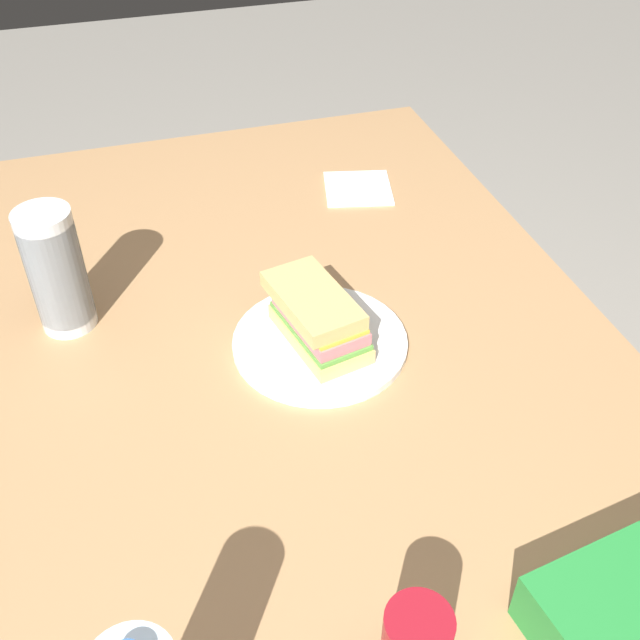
% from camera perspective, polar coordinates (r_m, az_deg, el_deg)
% --- Properties ---
extents(dining_table, '(1.71, 1.01, 0.73)m').
position_cam_1_polar(dining_table, '(1.12, -0.87, -8.83)').
color(dining_table, tan).
rests_on(dining_table, ground_plane).
extents(paper_plate, '(0.27, 0.27, 0.01)m').
position_cam_1_polar(paper_plate, '(1.13, 0.00, -1.70)').
color(paper_plate, white).
rests_on(paper_plate, dining_table).
extents(sandwich, '(0.20, 0.13, 0.08)m').
position_cam_1_polar(sandwich, '(1.10, -0.18, 0.19)').
color(sandwich, '#DBB26B').
rests_on(sandwich, paper_plate).
extents(plastic_cup_stack, '(0.08, 0.08, 0.20)m').
position_cam_1_polar(plastic_cup_stack, '(1.18, -19.50, 3.57)').
color(plastic_cup_stack, silver).
rests_on(plastic_cup_stack, dining_table).
extents(paper_napkin, '(0.16, 0.16, 0.01)m').
position_cam_1_polar(paper_napkin, '(1.51, 2.92, 10.03)').
color(paper_napkin, white).
rests_on(paper_napkin, dining_table).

